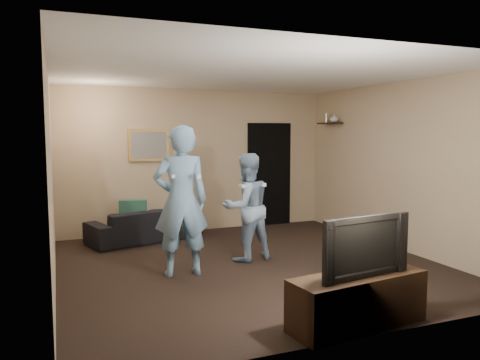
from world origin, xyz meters
name	(u,v)px	position (x,y,z in m)	size (l,w,h in m)	color
ground	(250,265)	(0.00, 0.00, 0.00)	(5.00, 5.00, 0.00)	black
ceiling	(250,73)	(0.00, 0.00, 2.60)	(5.00, 5.00, 0.04)	silver
wall_back	(198,161)	(0.00, 2.50, 1.30)	(5.00, 0.04, 2.60)	tan
wall_front	(362,193)	(0.00, -2.50, 1.30)	(5.00, 0.04, 2.60)	tan
wall_left	(51,178)	(-2.50, 0.00, 1.30)	(0.04, 5.00, 2.60)	tan
wall_right	(398,166)	(2.50, 0.00, 1.30)	(0.04, 5.00, 2.60)	tan
sofa	(145,225)	(-1.09, 1.98, 0.27)	(1.87, 0.73, 0.55)	black
throw_pillow	(133,213)	(-1.28, 1.98, 0.48)	(0.45, 0.14, 0.45)	#194C3E
painting_frame	(149,145)	(-0.90, 2.48, 1.60)	(0.72, 0.05, 0.57)	olive
painting_canvas	(149,145)	(-0.90, 2.45, 1.60)	(0.62, 0.01, 0.47)	slate
doorway	(269,174)	(1.45, 2.47, 1.00)	(0.90, 0.06, 2.00)	black
light_switch	(241,160)	(0.85, 2.48, 1.30)	(0.08, 0.02, 0.12)	silver
wall_shelf	(330,123)	(2.39, 1.80, 1.99)	(0.20, 0.60, 0.03)	black
shelf_vase	(334,118)	(2.39, 1.66, 2.08)	(0.15, 0.15, 0.16)	silver
shelf_figurine	(326,118)	(2.39, 1.92, 2.09)	(0.06, 0.06, 0.18)	silver
tv_console	(358,300)	(0.15, -2.27, 0.25)	(1.38, 0.44, 0.49)	black
television	(359,245)	(0.15, -2.27, 0.78)	(1.00, 0.13, 0.57)	black
wii_player_left	(181,201)	(-0.99, -0.09, 0.96)	(0.73, 0.55, 1.91)	#78A7D0
wii_player_right	(246,207)	(0.05, 0.25, 0.77)	(0.83, 0.69, 1.53)	#829FBD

